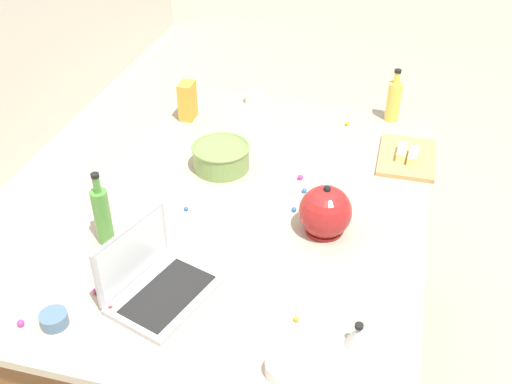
# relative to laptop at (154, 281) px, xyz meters

# --- Properties ---
(ground_plane) EXTENTS (12.00, 12.00, 0.00)m
(ground_plane) POSITION_rel_laptop_xyz_m (0.52, -0.18, -0.95)
(ground_plane) COLOR #B7A88E
(island_counter) EXTENTS (1.71, 1.21, 0.90)m
(island_counter) POSITION_rel_laptop_xyz_m (0.52, -0.18, -0.50)
(island_counter) COLOR brown
(island_counter) RESTS_ON ground
(laptop) EXTENTS (0.36, 0.31, 0.22)m
(laptop) POSITION_rel_laptop_xyz_m (0.00, 0.00, 0.00)
(laptop) COLOR #B7B7BC
(laptop) RESTS_ON island_counter
(mixing_bowl_large) EXTENTS (0.23, 0.23, 0.10)m
(mixing_bowl_large) POSITION_rel_laptop_xyz_m (0.71, 0.01, 0.01)
(mixing_bowl_large) COLOR #72934C
(mixing_bowl_large) RESTS_ON island_counter
(bottle_oil) EXTENTS (0.06, 0.06, 0.24)m
(bottle_oil) POSITION_rel_laptop_xyz_m (1.28, -0.61, 0.05)
(bottle_oil) COLOR #DBC64C
(bottle_oil) RESTS_ON island_counter
(bottle_olive) EXTENTS (0.06, 0.06, 0.27)m
(bottle_olive) POSITION_rel_laptop_xyz_m (0.19, 0.25, 0.06)
(bottle_olive) COLOR #4C8C38
(bottle_olive) RESTS_ON island_counter
(kettle) EXTENTS (0.21, 0.18, 0.20)m
(kettle) POSITION_rel_laptop_xyz_m (0.42, -0.44, 0.03)
(kettle) COLOR maroon
(kettle) RESTS_ON island_counter
(cutting_board) EXTENTS (0.31, 0.22, 0.02)m
(cutting_board) POSITION_rel_laptop_xyz_m (0.96, -0.69, -0.04)
(cutting_board) COLOR tan
(cutting_board) RESTS_ON island_counter
(butter_stick_left) EXTENTS (0.11, 0.05, 0.04)m
(butter_stick_left) POSITION_rel_laptop_xyz_m (0.93, -0.71, -0.01)
(butter_stick_left) COLOR #F4E58C
(butter_stick_left) RESTS_ON cutting_board
(butter_stick_right) EXTENTS (0.11, 0.04, 0.04)m
(butter_stick_right) POSITION_rel_laptop_xyz_m (0.95, -0.67, -0.01)
(butter_stick_right) COLOR #F4E58C
(butter_stick_right) RESTS_ON cutting_board
(ramekin_small) EXTENTS (0.08, 0.08, 0.04)m
(ramekin_small) POSITION_rel_laptop_xyz_m (-0.19, 0.23, -0.03)
(ramekin_small) COLOR slate
(ramekin_small) RESTS_ON island_counter
(ramekin_medium) EXTENTS (0.08, 0.08, 0.04)m
(ramekin_medium) POSITION_rel_laptop_xyz_m (-0.20, -0.43, -0.03)
(ramekin_medium) COLOR white
(ramekin_medium) RESTS_ON island_counter
(ramekin_wide) EXTENTS (0.08, 0.08, 0.04)m
(ramekin_wide) POSITION_rel_laptop_xyz_m (1.29, 0.03, -0.03)
(ramekin_wide) COLOR white
(ramekin_wide) RESTS_ON island_counter
(kitchen_timer) EXTENTS (0.07, 0.07, 0.08)m
(kitchen_timer) POSITION_rel_laptop_xyz_m (-0.05, -0.61, -0.01)
(kitchen_timer) COLOR #B2B2B7
(kitchen_timer) RESTS_ON island_counter
(candy_bag) EXTENTS (0.09, 0.06, 0.17)m
(candy_bag) POSITION_rel_laptop_xyz_m (1.07, 0.28, 0.04)
(candy_bag) COLOR gold
(candy_bag) RESTS_ON island_counter
(candy_0) EXTENTS (0.02, 0.02, 0.02)m
(candy_0) POSITION_rel_laptop_xyz_m (-0.05, 0.17, -0.04)
(candy_0) COLOR #CC3399
(candy_0) RESTS_ON island_counter
(candy_1) EXTENTS (0.02, 0.02, 0.02)m
(candy_1) POSITION_rel_laptop_xyz_m (-0.22, 0.32, -0.04)
(candy_1) COLOR #CC3399
(candy_1) RESTS_ON island_counter
(candy_2) EXTENTS (0.02, 0.02, 0.02)m
(candy_2) POSITION_rel_laptop_xyz_m (0.50, -0.32, -0.04)
(candy_2) COLOR blue
(candy_2) RESTS_ON island_counter
(candy_3) EXTENTS (0.02, 0.02, 0.02)m
(candy_3) POSITION_rel_laptop_xyz_m (-0.11, 0.10, -0.04)
(candy_3) COLOR red
(candy_3) RESTS_ON island_counter
(candy_4) EXTENTS (0.02, 0.02, 0.02)m
(candy_4) POSITION_rel_laptop_xyz_m (0.41, 0.05, -0.04)
(candy_4) COLOR blue
(candy_4) RESTS_ON island_counter
(candy_5) EXTENTS (0.02, 0.02, 0.02)m
(candy_5) POSITION_rel_laptop_xyz_m (0.63, -0.34, -0.04)
(candy_5) COLOR blue
(candy_5) RESTS_ON island_counter
(candy_6) EXTENTS (0.02, 0.02, 0.02)m
(candy_6) POSITION_rel_laptop_xyz_m (0.71, -0.30, -0.04)
(candy_6) COLOR #CC3399
(candy_6) RESTS_ON island_counter
(candy_7) EXTENTS (0.02, 0.02, 0.02)m
(candy_7) POSITION_rel_laptop_xyz_m (1.18, -0.42, -0.04)
(candy_7) COLOR yellow
(candy_7) RESTS_ON island_counter
(candy_8) EXTENTS (0.01, 0.01, 0.01)m
(candy_8) POSITION_rel_laptop_xyz_m (-0.01, -0.43, -0.04)
(candy_8) COLOR yellow
(candy_8) RESTS_ON island_counter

